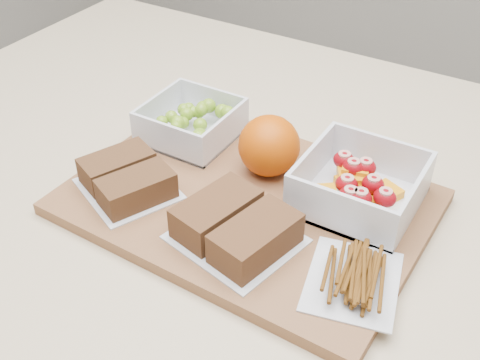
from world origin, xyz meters
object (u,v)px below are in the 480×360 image
at_px(grape_container, 193,123).
at_px(pretzel_bag, 354,274).
at_px(orange, 269,146).
at_px(sandwich_bag_left, 127,178).
at_px(fruit_container, 359,187).
at_px(cutting_board, 247,202).
at_px(sandwich_bag_center, 236,226).

xyz_separation_m(grape_container, pretzel_bag, (0.30, -0.14, -0.01)).
height_order(orange, pretzel_bag, orange).
bearing_deg(grape_container, sandwich_bag_left, -90.33).
bearing_deg(fruit_container, cutting_board, -152.92).
relative_size(cutting_board, sandwich_bag_left, 2.89).
height_order(cutting_board, orange, orange).
bearing_deg(cutting_board, grape_container, 150.81).
relative_size(cutting_board, orange, 5.37).
height_order(grape_container, sandwich_bag_center, grape_container).
height_order(cutting_board, grape_container, grape_container).
height_order(sandwich_bag_left, sandwich_bag_center, sandwich_bag_center).
bearing_deg(grape_container, orange, -8.27).
relative_size(grape_container, sandwich_bag_left, 0.80).
distance_m(fruit_container, sandwich_bag_left, 0.28).
distance_m(orange, sandwich_bag_center, 0.14).
relative_size(orange, pretzel_bag, 0.60).
height_order(cutting_board, sandwich_bag_center, sandwich_bag_center).
xyz_separation_m(sandwich_bag_center, pretzel_bag, (0.14, 0.01, -0.01)).
distance_m(cutting_board, pretzel_bag, 0.18).
xyz_separation_m(orange, pretzel_bag, (0.17, -0.12, -0.03)).
relative_size(grape_container, pretzel_bag, 0.89).
bearing_deg(fruit_container, grape_container, 175.71).
distance_m(sandwich_bag_left, pretzel_bag, 0.30).
bearing_deg(cutting_board, sandwich_bag_left, -153.31).
bearing_deg(sandwich_bag_left, sandwich_bag_center, -3.12).
bearing_deg(orange, pretzel_bag, -36.60).
bearing_deg(cutting_board, sandwich_bag_center, -67.41).
distance_m(grape_container, orange, 0.13).
bearing_deg(grape_container, pretzel_bag, -25.80).
height_order(grape_container, orange, orange).
bearing_deg(fruit_container, sandwich_bag_center, -124.52).
relative_size(grape_container, orange, 1.49).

